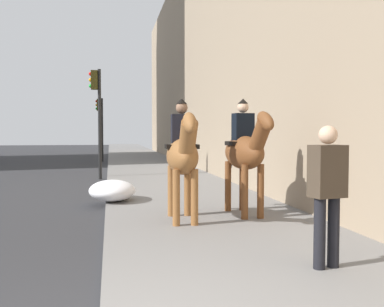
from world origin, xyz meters
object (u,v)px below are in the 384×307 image
at_px(pedestrian_greeting, 327,187).
at_px(mounted_horse_near, 183,154).
at_px(traffic_light_far_curb, 101,119).
at_px(traffic_light_near_curb, 97,106).
at_px(mounted_horse_far, 245,151).

bearing_deg(pedestrian_greeting, mounted_horse_near, 12.03).
bearing_deg(traffic_light_far_curb, traffic_light_near_curb, -179.55).
distance_m(pedestrian_greeting, traffic_light_far_curb, 22.10).
bearing_deg(traffic_light_near_curb, traffic_light_far_curb, 0.45).
distance_m(mounted_horse_near, traffic_light_far_curb, 18.94).
distance_m(pedestrian_greeting, traffic_light_near_curb, 12.21).
distance_m(mounted_horse_near, mounted_horse_far, 1.34).
relative_size(mounted_horse_far, traffic_light_near_curb, 0.56).
height_order(mounted_horse_far, traffic_light_near_curb, traffic_light_near_curb).
xyz_separation_m(mounted_horse_far, pedestrian_greeting, (-3.38, 0.06, -0.29)).
bearing_deg(mounted_horse_near, mounted_horse_far, 107.51).
height_order(mounted_horse_near, pedestrian_greeting, mounted_horse_near).
distance_m(mounted_horse_near, pedestrian_greeting, 3.28).
bearing_deg(mounted_horse_near, traffic_light_far_curb, -172.27).
height_order(mounted_horse_near, mounted_horse_far, mounted_horse_far).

